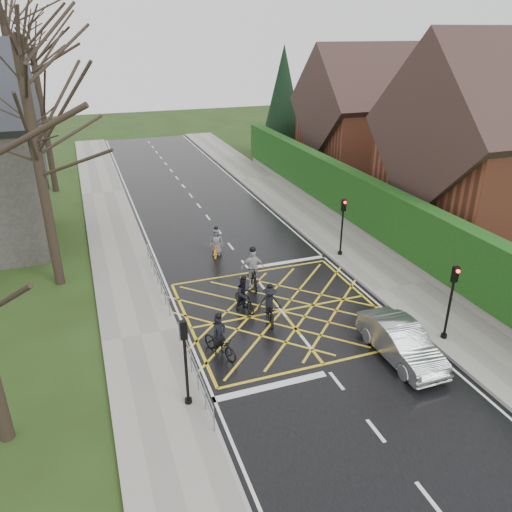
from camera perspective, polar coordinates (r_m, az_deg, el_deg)
ground at (r=21.70m, az=2.94°, el=-6.31°), size 120.00×120.00×0.00m
road at (r=21.70m, az=2.94°, el=-6.30°), size 9.00×80.00×0.01m
sidewalk_right at (r=24.36m, az=16.13°, el=-3.48°), size 3.00×80.00×0.15m
sidewalk_left at (r=20.43m, az=-13.00°, el=-8.89°), size 3.00×80.00×0.15m
stone_wall at (r=29.64m, az=12.44°, el=2.62°), size 0.50×38.00×0.70m
hedge at (r=29.06m, az=12.75°, el=5.83°), size 0.90×38.00×2.80m
house_near at (r=31.23m, az=26.36°, el=10.22°), size 11.80×9.80×11.30m
house_far at (r=42.05m, az=12.67°, el=14.70°), size 9.80×8.80×10.30m
conifer at (r=47.18m, az=3.12°, el=17.02°), size 4.60×4.60×10.00m
tree_near at (r=23.43m, az=-24.46°, el=14.57°), size 9.24×9.24×11.44m
tree_mid at (r=31.36m, az=-25.85°, el=17.70°), size 10.08×10.08×12.48m
tree_far at (r=39.40m, az=-23.56°, el=16.88°), size 8.40×8.40×10.40m
railing_south at (r=17.32m, az=-7.09°, el=-12.31°), size 0.05×5.04×1.03m
railing_north at (r=23.68m, az=-11.25°, el=-1.84°), size 0.05×6.04×1.03m
traffic_light_ne at (r=26.44m, az=9.80°, el=3.20°), size 0.24×0.31×3.21m
traffic_light_se at (r=20.28m, az=21.27°, el=-5.10°), size 0.24×0.31×3.21m
traffic_light_sw at (r=15.95m, az=-8.03°, el=-12.10°), size 0.24×0.31×3.21m
cyclist_rear at (r=18.77m, az=-4.15°, el=-9.72°), size 1.31×1.90×1.75m
cyclist_back at (r=21.50m, az=-1.36°, el=-4.71°), size 0.82×1.68×1.63m
cyclist_mid at (r=20.73m, az=1.61°, el=-5.89°), size 1.11×1.84×1.70m
cyclist_front at (r=23.33m, az=-0.34°, el=-1.86°), size 1.16×2.10×2.03m
cyclist_lead at (r=26.79m, az=-4.50°, el=1.24°), size 1.21×1.76×1.62m
car at (r=19.26m, az=16.26°, el=-9.40°), size 1.44×4.10×1.35m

